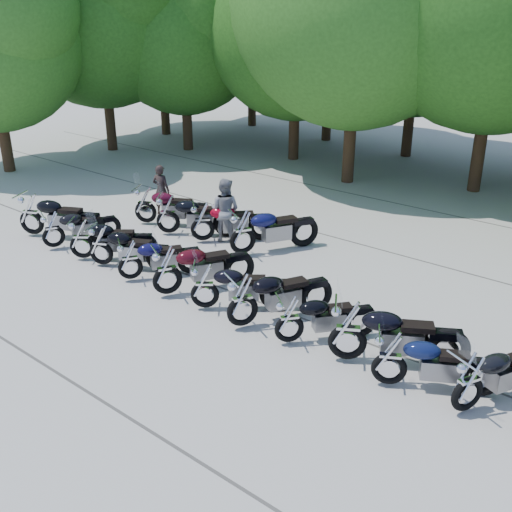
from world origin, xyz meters
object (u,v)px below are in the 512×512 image
Objects in this scene: motorcycle_0 at (31,213)px; motorcycle_17 at (243,231)px; motorcycle_14 at (145,204)px; rider_1 at (225,210)px; motorcycle_16 at (202,220)px; motorcycle_10 at (390,357)px; motorcycle_2 at (81,237)px; motorcycle_15 at (168,213)px; motorcycle_7 at (242,299)px; motorcycle_9 at (348,329)px; motorcycle_6 at (205,285)px; motorcycle_1 at (53,229)px; motorcycle_11 at (469,381)px; motorcycle_3 at (101,244)px; motorcycle_8 at (290,318)px; motorcycle_4 at (130,259)px; motorcycle_5 at (167,269)px; rider_0 at (161,190)px.

motorcycle_17 is at bearing -91.07° from motorcycle_0.
motorcycle_0 reaches higher than motorcycle_14.
rider_1 is (-1.11, 0.53, 0.20)m from motorcycle_17.
motorcycle_10 is at bearing -158.26° from motorcycle_16.
motorcycle_2 is at bearing -120.01° from motorcycle_0.
motorcycle_7 is at bearing -153.09° from motorcycle_15.
rider_1 is at bearing -107.58° from motorcycle_14.
motorcycle_9 reaches higher than motorcycle_2.
motorcycle_15 is at bearing 8.18° from rider_1.
motorcycle_6 is at bearing 59.70° from motorcycle_10.
motorcycle_2 is 0.94× the size of motorcycle_7.
motorcycle_6 is 1.16m from motorcycle_7.
rider_1 reaches higher than motorcycle_10.
motorcycle_11 is (11.38, 0.18, 0.03)m from motorcycle_1.
motorcycle_10 is (8.09, -0.05, -0.01)m from motorcycle_3.
motorcycle_7 is 1.31× the size of rider_1.
motorcycle_1 is 7.88m from motorcycle_8.
motorcycle_0 is at bearing 49.11° from motorcycle_6.
motorcycle_7 is (8.07, -0.18, -0.05)m from motorcycle_0.
motorcycle_10 is at bearing -117.65° from motorcycle_3.
motorcycle_4 is at bearing 26.12° from motorcycle_11.
motorcycle_6 is 0.86× the size of motorcycle_17.
motorcycle_17 is (4.27, 2.89, 0.12)m from motorcycle_1.
motorcycle_6 is at bearing -117.95° from motorcycle_0.
motorcycle_8 is 2.17m from motorcycle_10.
motorcycle_5 is 0.96× the size of motorcycle_17.
motorcycle_1 is 0.89× the size of motorcycle_14.
rider_0 is (-11.29, 3.67, 0.18)m from motorcycle_11.
motorcycle_15 is at bearing -97.70° from motorcycle_1.
motorcycle_3 is at bearing 25.07° from motorcycle_7.
motorcycle_11 is (8.17, 0.18, 0.04)m from motorcycle_4.
motorcycle_2 is at bearing 91.79° from rider_0.
motorcycle_7 is 3.29m from motorcycle_10.
motorcycle_2 is 3.27m from motorcycle_16.
motorcycle_5 reaches higher than motorcycle_7.
motorcycle_9 reaches higher than motorcycle_15.
motorcycle_9 is at bearing -116.68° from motorcycle_0.
motorcycle_3 is at bearing 59.97° from motorcycle_9.
motorcycle_9 is at bearing -135.56° from motorcycle_14.
motorcycle_5 is at bearing 39.98° from motorcycle_8.
motorcycle_10 is at bearing -117.79° from motorcycle_0.
motorcycle_15 is 1.02× the size of motorcycle_16.
motorcycle_3 is (0.72, 0.06, -0.01)m from motorcycle_2.
motorcycle_5 reaches higher than motorcycle_10.
rider_0 is (-1.16, 3.82, 0.17)m from motorcycle_2.
motorcycle_4 is (1.24, -0.09, -0.03)m from motorcycle_3.
motorcycle_4 is 8.17m from motorcycle_11.
motorcycle_16 is at bearing 9.65° from motorcycle_8.
motorcycle_4 is 0.89× the size of motorcycle_16.
motorcycle_2 is at bearing 25.85° from motorcycle_7.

